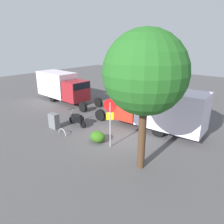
% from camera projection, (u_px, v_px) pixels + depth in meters
% --- Properties ---
extents(ground_plane, '(60.00, 60.00, 0.00)m').
position_uv_depth(ground_plane, '(113.00, 138.00, 13.60)').
color(ground_plane, '#4F4D4E').
extents(box_truck_near, '(8.07, 2.66, 2.97)m').
position_uv_depth(box_truck_near, '(158.00, 108.00, 14.35)').
color(box_truck_near, black).
rests_on(box_truck_near, ground).
extents(box_truck_far, '(7.91, 2.50, 2.90)m').
position_uv_depth(box_truck_far, '(62.00, 86.00, 21.45)').
color(box_truck_far, black).
rests_on(box_truck_far, ground).
extents(motorcycle, '(1.81, 0.55, 1.20)m').
position_uv_depth(motorcycle, '(77.00, 119.00, 15.41)').
color(motorcycle, black).
rests_on(motorcycle, ground).
extents(stop_sign, '(0.71, 0.33, 2.97)m').
position_uv_depth(stop_sign, '(110.00, 116.00, 11.87)').
color(stop_sign, '#9E9EA3').
rests_on(stop_sign, ground).
extents(street_tree, '(3.75, 3.75, 6.58)m').
position_uv_depth(street_tree, '(145.00, 73.00, 9.03)').
color(street_tree, '#47301E').
rests_on(street_tree, ground).
extents(utility_cabinet, '(0.78, 0.44, 1.09)m').
position_uv_depth(utility_cabinet, '(54.00, 121.00, 14.99)').
color(utility_cabinet, slate).
rests_on(utility_cabinet, ground).
extents(bike_rack_hoop, '(0.85, 0.10, 0.85)m').
position_uv_depth(bike_rack_hoop, '(62.00, 134.00, 14.14)').
color(bike_rack_hoop, '#B7B7BC').
rests_on(bike_rack_hoop, ground).
extents(shrub_near_sign, '(1.02, 0.83, 0.69)m').
position_uv_depth(shrub_near_sign, '(98.00, 137.00, 13.01)').
color(shrub_near_sign, '#2F6217').
rests_on(shrub_near_sign, ground).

